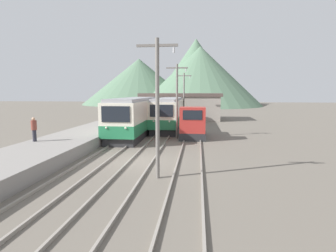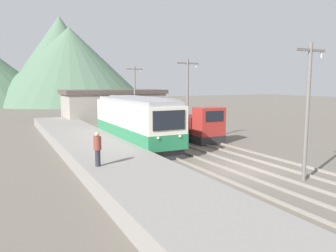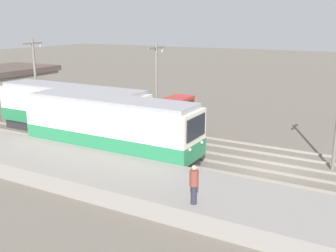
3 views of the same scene
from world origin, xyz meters
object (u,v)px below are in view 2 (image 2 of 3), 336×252
at_px(commuter_train_center, 140,117).
at_px(shunting_locomotive, 200,127).
at_px(catenary_mast_far, 135,94).
at_px(catenary_mast_mid, 188,98).
at_px(person_on_platform, 97,148).
at_px(catenary_mast_near, 308,107).
at_px(commuter_train_left, 135,124).

height_order(commuter_train_center, shunting_locomotive, commuter_train_center).
bearing_deg(catenary_mast_far, catenary_mast_mid, -90.00).
distance_m(shunting_locomotive, catenary_mast_far, 11.68).
bearing_deg(person_on_platform, commuter_train_center, 60.16).
height_order(catenary_mast_near, catenary_mast_far, same).
relative_size(catenary_mast_mid, catenary_mast_far, 1.00).
distance_m(commuter_train_center, catenary_mast_near, 18.41).
bearing_deg(catenary_mast_near, catenary_mast_far, 90.00).
relative_size(catenary_mast_near, catenary_mast_far, 1.00).
bearing_deg(commuter_train_center, catenary_mast_mid, -76.88).
bearing_deg(catenary_mast_mid, commuter_train_center, 103.12).
xyz_separation_m(commuter_train_center, catenary_mast_mid, (1.51, -6.47, 2.07)).
distance_m(commuter_train_left, catenary_mast_mid, 4.82).
relative_size(commuter_train_center, catenary_mast_mid, 1.83).
relative_size(shunting_locomotive, catenary_mast_near, 0.72).
xyz_separation_m(catenary_mast_mid, catenary_mast_far, (0.00, 11.76, 0.00)).
distance_m(commuter_train_left, person_on_platform, 9.69).
xyz_separation_m(commuter_train_left, catenary_mast_near, (4.31, -12.51, 2.02)).
bearing_deg(catenary_mast_far, commuter_train_center, -105.91).
height_order(commuter_train_left, commuter_train_center, commuter_train_left).
bearing_deg(catenary_mast_near, commuter_train_left, 109.00).
relative_size(catenary_mast_far, person_on_platform, 4.03).
xyz_separation_m(commuter_train_left, commuter_train_center, (2.80, 5.72, -0.06)).
xyz_separation_m(shunting_locomotive, person_on_platform, (-10.98, -7.91, 0.60)).
bearing_deg(catenary_mast_near, shunting_locomotive, 83.04).
bearing_deg(commuter_train_center, catenary_mast_far, 74.09).
bearing_deg(shunting_locomotive, catenary_mast_far, 97.53).
relative_size(commuter_train_center, person_on_platform, 7.35).
bearing_deg(catenary_mast_near, person_on_platform, 155.52).
xyz_separation_m(catenary_mast_near, catenary_mast_far, (0.00, 23.52, 0.00)).
height_order(catenary_mast_near, person_on_platform, catenary_mast_near).
xyz_separation_m(catenary_mast_near, person_on_platform, (-9.49, 4.32, -1.96)).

